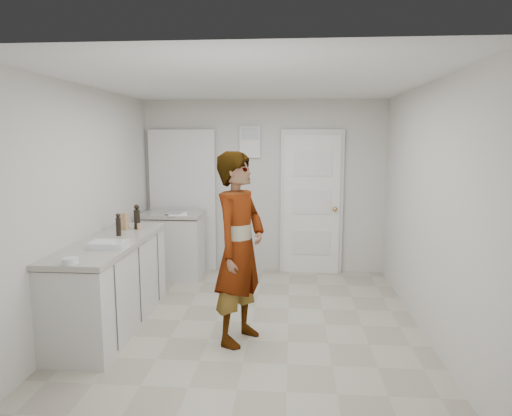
# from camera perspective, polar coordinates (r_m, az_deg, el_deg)

# --- Properties ---
(ground) EXTENTS (4.00, 4.00, 0.00)m
(ground) POSITION_cam_1_polar(r_m,az_deg,el_deg) (5.04, -0.51, -14.10)
(ground) COLOR #9E9584
(ground) RESTS_ON ground
(room_shell) EXTENTS (4.00, 4.00, 4.00)m
(room_shell) POSITION_cam_1_polar(r_m,az_deg,el_deg) (6.67, -0.55, 0.70)
(room_shell) COLOR beige
(room_shell) RESTS_ON ground
(main_counter) EXTENTS (0.64, 1.96, 0.93)m
(main_counter) POSITION_cam_1_polar(r_m,az_deg,el_deg) (5.04, -17.61, -9.35)
(main_counter) COLOR silver
(main_counter) RESTS_ON ground
(side_counter) EXTENTS (0.84, 0.61, 0.93)m
(side_counter) POSITION_cam_1_polar(r_m,az_deg,el_deg) (6.58, -10.26, -4.85)
(side_counter) COLOR silver
(side_counter) RESTS_ON ground
(person) EXTENTS (0.68, 0.79, 1.84)m
(person) POSITION_cam_1_polar(r_m,az_deg,el_deg) (4.35, -2.09, -5.07)
(person) COLOR silver
(person) RESTS_ON ground
(cake_mix_box) EXTENTS (0.13, 0.09, 0.19)m
(cake_mix_box) POSITION_cam_1_polar(r_m,az_deg,el_deg) (5.39, -16.27, -1.64)
(cake_mix_box) COLOR #9E744F
(cake_mix_box) RESTS_ON main_counter
(spice_jar) EXTENTS (0.05, 0.05, 0.07)m
(spice_jar) POSITION_cam_1_polar(r_m,az_deg,el_deg) (5.35, -14.41, -2.27)
(spice_jar) COLOR tan
(spice_jar) RESTS_ON main_counter
(oil_cruet_a) EXTENTS (0.07, 0.07, 0.28)m
(oil_cruet_a) POSITION_cam_1_polar(r_m,az_deg,el_deg) (5.40, -14.65, -1.12)
(oil_cruet_a) COLOR black
(oil_cruet_a) RESTS_ON main_counter
(oil_cruet_b) EXTENTS (0.05, 0.05, 0.24)m
(oil_cruet_b) POSITION_cam_1_polar(r_m,az_deg,el_deg) (5.08, -16.83, -2.05)
(oil_cruet_b) COLOR black
(oil_cruet_b) RESTS_ON main_counter
(baking_dish) EXTENTS (0.34, 0.25, 0.06)m
(baking_dish) POSITION_cam_1_polar(r_m,az_deg,el_deg) (4.57, -18.00, -4.41)
(baking_dish) COLOR silver
(baking_dish) RESTS_ON main_counter
(egg_bowl) EXTENTS (0.13, 0.13, 0.05)m
(egg_bowl) POSITION_cam_1_polar(r_m,az_deg,el_deg) (4.10, -22.19, -6.15)
(egg_bowl) COLOR silver
(egg_bowl) RESTS_ON main_counter
(papers) EXTENTS (0.32, 0.37, 0.01)m
(papers) POSITION_cam_1_polar(r_m,az_deg,el_deg) (6.32, -9.76, -0.74)
(papers) COLOR white
(papers) RESTS_ON side_counter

